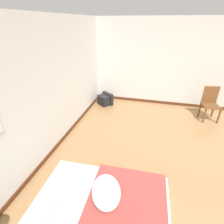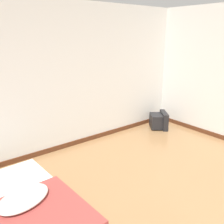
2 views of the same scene
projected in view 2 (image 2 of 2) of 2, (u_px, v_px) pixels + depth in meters
The scene contains 3 objects.
wall_back at pixel (43, 82), 4.15m from camera, with size 8.37×0.08×2.60m.
mattress_bed at pixel (9, 216), 2.76m from camera, with size 1.46×1.93×0.34m.
crt_tv at pixel (159, 121), 5.63m from camera, with size 0.54×0.55×0.37m.
Camera 2 is at (-1.67, -0.91, 2.06)m, focal length 40.00 mm.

